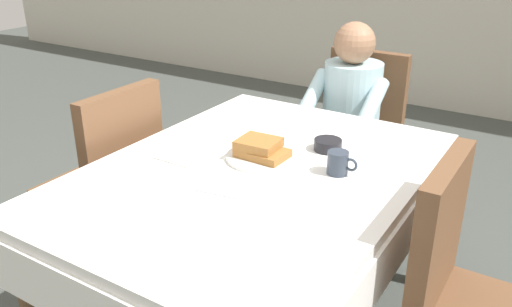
{
  "coord_description": "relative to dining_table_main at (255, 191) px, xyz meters",
  "views": [
    {
      "loc": [
        0.94,
        -1.48,
        1.57
      ],
      "look_at": [
        -0.01,
        0.03,
        0.79
      ],
      "focal_mm": 37.24,
      "sensor_mm": 36.0,
      "label": 1
    }
  ],
  "objects": [
    {
      "name": "breakfast_stack",
      "position": [
        -0.03,
        0.09,
        0.14
      ],
      "size": [
        0.19,
        0.15,
        0.06
      ],
      "color": "#A36B33",
      "rests_on": "plate_breakfast"
    },
    {
      "name": "knife_right_of_plate",
      "position": [
        0.17,
        0.08,
        0.09
      ],
      "size": [
        0.04,
        0.2,
        0.0
      ],
      "primitive_type": "cube",
      "rotation": [
        0.0,
        0.0,
        1.68
      ],
      "color": "silver",
      "rests_on": "dining_table_main"
    },
    {
      "name": "chair_left_side",
      "position": [
        -0.77,
        0.0,
        -0.12
      ],
      "size": [
        0.45,
        0.44,
        0.93
      ],
      "rotation": [
        0.0,
        0.0,
        1.57
      ],
      "color": "brown",
      "rests_on": "ground"
    },
    {
      "name": "plate_breakfast",
      "position": [
        -0.02,
        0.1,
        0.1
      ],
      "size": [
        0.28,
        0.28,
        0.02
      ],
      "primitive_type": "cylinder",
      "color": "white",
      "rests_on": "dining_table_main"
    },
    {
      "name": "napkin_folded",
      "position": [
        -0.3,
        -0.07,
        0.09
      ],
      "size": [
        0.17,
        0.12,
        0.01
      ],
      "primitive_type": "cube",
      "rotation": [
        0.0,
        0.0,
        -0.02
      ],
      "color": "white",
      "rests_on": "dining_table_main"
    },
    {
      "name": "chair_right_side",
      "position": [
        0.77,
        0.0,
        -0.12
      ],
      "size": [
        0.45,
        0.44,
        0.93
      ],
      "rotation": [
        0.0,
        0.0,
        -1.57
      ],
      "color": "brown",
      "rests_on": "ground"
    },
    {
      "name": "diner_person",
      "position": [
        -0.06,
        1.01,
        0.02
      ],
      "size": [
        0.4,
        0.43,
        1.12
      ],
      "rotation": [
        0.0,
        0.0,
        3.14
      ],
      "color": "silver",
      "rests_on": "ground"
    },
    {
      "name": "dining_table_main",
      "position": [
        0.0,
        0.0,
        0.0
      ],
      "size": [
        1.12,
        1.52,
        0.74
      ],
      "color": "white",
      "rests_on": "ground"
    },
    {
      "name": "chair_diner",
      "position": [
        -0.06,
        1.17,
        -0.12
      ],
      "size": [
        0.44,
        0.45,
        0.93
      ],
      "rotation": [
        0.0,
        0.0,
        3.14
      ],
      "color": "brown",
      "rests_on": "ground"
    },
    {
      "name": "fork_left_of_plate",
      "position": [
        -0.21,
        0.08,
        0.09
      ],
      "size": [
        0.02,
        0.18,
        0.0
      ],
      "primitive_type": "cube",
      "rotation": [
        0.0,
        0.0,
        1.61
      ],
      "color": "silver",
      "rests_on": "dining_table_main"
    },
    {
      "name": "bowl_butter",
      "position": [
        0.15,
        0.31,
        0.11
      ],
      "size": [
        0.11,
        0.11,
        0.04
      ],
      "primitive_type": "cylinder",
      "color": "black",
      "rests_on": "dining_table_main"
    },
    {
      "name": "spoon_near_edge",
      "position": [
        -0.01,
        -0.23,
        0.09
      ],
      "size": [
        0.15,
        0.04,
        0.0
      ],
      "primitive_type": "cube",
      "rotation": [
        0.0,
        0.0,
        0.15
      ],
      "color": "silver",
      "rests_on": "dining_table_main"
    },
    {
      "name": "cup_coffee",
      "position": [
        0.27,
        0.13,
        0.13
      ],
      "size": [
        0.11,
        0.08,
        0.08
      ],
      "color": "#333D4C",
      "rests_on": "dining_table_main"
    }
  ]
}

